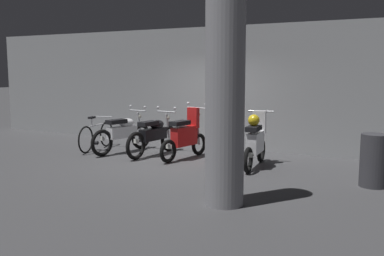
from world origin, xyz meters
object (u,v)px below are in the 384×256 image
motorbike_slot_0 (123,133)px  motorbike_slot_3 (217,138)px  motorbike_slot_4 (256,141)px  motorbike_slot_2 (185,136)px  motorbike_slot_1 (154,135)px  trash_bin (374,160)px  bicycle (96,136)px  support_pillar (225,101)px

motorbike_slot_0 → motorbike_slot_3: 2.63m
motorbike_slot_3 → motorbike_slot_4: 0.88m
motorbike_slot_2 → motorbike_slot_1: bearing=178.5°
trash_bin → motorbike_slot_4: bearing=168.0°
motorbike_slot_0 → bicycle: 0.84m
motorbike_slot_0 → motorbike_slot_1: same height
motorbike_slot_2 → bicycle: motorbike_slot_2 is taller
motorbike_slot_4 → bicycle: (-4.34, 0.03, -0.20)m
motorbike_slot_1 → motorbike_slot_3: bearing=-4.7°
motorbike_slot_1 → trash_bin: (5.02, -0.63, -0.02)m
motorbike_slot_1 → motorbike_slot_2: 0.88m
support_pillar → bicycle: bearing=150.3°
motorbike_slot_1 → motorbike_slot_2: motorbike_slot_2 is taller
motorbike_slot_0 → motorbike_slot_4: 3.51m
motorbike_slot_1 → support_pillar: (3.11, -2.83, 1.10)m
motorbike_slot_2 → support_pillar: (2.22, -2.81, 1.06)m
motorbike_slot_1 → motorbike_slot_3: 1.76m
motorbike_slot_4 → support_pillar: bearing=-80.1°
motorbike_slot_3 → motorbike_slot_1: bearing=175.3°
trash_bin → bicycle: bearing=175.4°
support_pillar → motorbike_slot_2: bearing=128.4°
motorbike_slot_3 → bicycle: bearing=179.1°
motorbike_slot_2 → motorbike_slot_3: size_ratio=1.00×
motorbike_slot_1 → bicycle: bearing=-177.0°
motorbike_slot_0 → motorbike_slot_3: motorbike_slot_3 is taller
motorbike_slot_0 → trash_bin: bearing=-5.5°
support_pillar → trash_bin: size_ratio=3.39×
motorbike_slot_1 → trash_bin: bearing=-7.2°
motorbike_slot_3 → support_pillar: size_ratio=0.52×
motorbike_slot_4 → motorbike_slot_2: bearing=176.8°
motorbike_slot_4 → trash_bin: (2.38, -0.51, -0.10)m
motorbike_slot_0 → bicycle: motorbike_slot_0 is taller
motorbike_slot_1 → bicycle: motorbike_slot_1 is taller
support_pillar → trash_bin: support_pillar is taller
motorbike_slot_3 → bicycle: 3.46m
support_pillar → motorbike_slot_1: bearing=137.7°
motorbike_slot_4 → trash_bin: 2.44m
motorbike_slot_0 → motorbike_slot_3: (2.63, -0.08, 0.08)m
motorbike_slot_1 → motorbike_slot_4: motorbike_slot_4 is taller
motorbike_slot_1 → trash_bin: motorbike_slot_1 is taller
motorbike_slot_2 → trash_bin: 4.18m
motorbike_slot_0 → motorbike_slot_3: bearing=-1.9°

